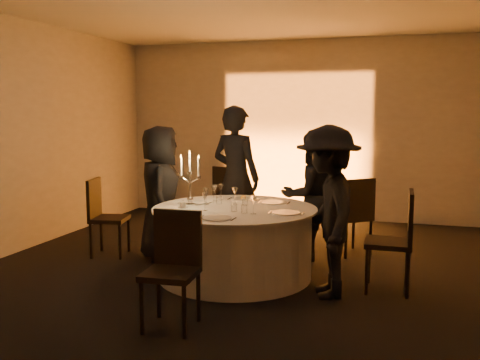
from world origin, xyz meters
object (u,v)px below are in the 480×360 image
(coffee_cup, at_px, (183,205))
(chair_left, at_px, (103,212))
(banquet_table, at_px, (235,242))
(chair_front, at_px, (174,261))
(chair_back_right, at_px, (354,212))
(guest_left, at_px, (161,193))
(guest_back_left, at_px, (236,178))
(guest_back_right, at_px, (311,196))
(candelabra, at_px, (190,186))
(guest_right, at_px, (328,212))
(chair_back_left, at_px, (231,198))
(chair_right, at_px, (398,235))

(coffee_cup, bearing_deg, chair_left, 158.37)
(banquet_table, relative_size, chair_front, 1.84)
(chair_back_right, bearing_deg, guest_left, -19.71)
(guest_back_left, xyz_separation_m, coffee_cup, (-0.19, -1.34, -0.14))
(guest_back_right, relative_size, candelabra, 2.55)
(guest_back_left, distance_m, guest_right, 2.06)
(guest_back_right, distance_m, candelabra, 1.55)
(chair_front, relative_size, guest_back_right, 0.62)
(guest_left, distance_m, guest_right, 2.27)
(chair_front, xyz_separation_m, guest_right, (1.15, 1.11, 0.29))
(guest_left, distance_m, guest_back_left, 1.06)
(chair_left, bearing_deg, chair_front, -147.25)
(guest_left, bearing_deg, chair_back_right, -90.82)
(banquet_table, xyz_separation_m, chair_front, (-0.09, -1.43, 0.17))
(banquet_table, xyz_separation_m, guest_left, (-1.09, 0.42, 0.44))
(banquet_table, xyz_separation_m, chair_back_left, (-0.56, 1.62, 0.21))
(guest_back_left, bearing_deg, coffee_cup, 98.70)
(guest_right, bearing_deg, chair_front, -63.28)
(chair_left, distance_m, guest_back_right, 2.61)
(guest_back_left, bearing_deg, banquet_table, 123.46)
(guest_left, bearing_deg, guest_right, -130.62)
(guest_back_right, height_order, coffee_cup, guest_back_right)
(chair_right, bearing_deg, guest_back_right, -133.19)
(chair_front, bearing_deg, guest_back_right, 68.66)
(chair_left, distance_m, chair_front, 2.50)
(chair_back_right, xyz_separation_m, chair_right, (0.53, -1.28, 0.03))
(chair_back_right, xyz_separation_m, guest_left, (-2.26, -0.85, 0.26))
(guest_back_left, bearing_deg, guest_back_right, -175.40)
(chair_right, xyz_separation_m, guest_back_left, (-2.07, 1.18, 0.36))
(coffee_cup, bearing_deg, guest_back_left, 81.97)
(guest_right, bearing_deg, guest_back_left, -153.99)
(chair_left, relative_size, guest_back_left, 0.52)
(chair_front, bearing_deg, candelabra, 103.25)
(chair_back_right, bearing_deg, coffee_cup, -0.36)
(chair_right, relative_size, coffee_cup, 9.39)
(banquet_table, distance_m, coffee_cup, 0.70)
(chair_right, bearing_deg, guest_right, -64.70)
(coffee_cup, bearing_deg, chair_back_left, 90.65)
(guest_left, bearing_deg, chair_right, -120.11)
(guest_left, bearing_deg, chair_back_left, -44.88)
(candelabra, bearing_deg, guest_left, 142.60)
(chair_back_right, distance_m, candelabra, 2.17)
(guest_back_right, distance_m, guest_right, 1.33)
(chair_back_right, bearing_deg, banquet_table, 6.91)
(banquet_table, distance_m, guest_left, 1.24)
(chair_back_right, relative_size, chair_right, 0.96)
(chair_front, height_order, candelabra, candelabra)
(chair_left, relative_size, candelabra, 1.58)
(chair_left, distance_m, chair_right, 3.58)
(guest_left, bearing_deg, candelabra, -148.72)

